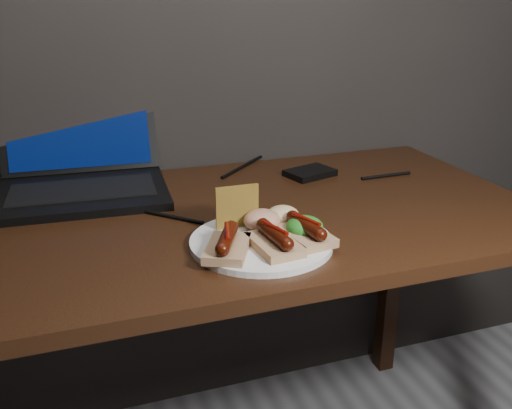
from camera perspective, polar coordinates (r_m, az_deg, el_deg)
The scene contains 12 objects.
desk at distance 1.24m, azimuth -4.09°, elevation -4.87°, with size 1.40×0.70×0.75m.
laptop at distance 1.40m, azimuth -17.07°, elevation 3.46°, with size 0.40×0.38×0.25m.
hard_drive at distance 1.46m, azimuth 5.41°, elevation 3.18°, with size 0.12×0.08×0.02m, color black.
desk_cables at distance 1.33m, azimuth -6.53°, elevation 1.25°, with size 1.05×0.43×0.01m.
plate at distance 1.06m, azimuth 0.53°, elevation -3.78°, with size 0.27×0.27×0.01m, color silver.
bread_sausage_left at distance 1.00m, azimuth -2.90°, elevation -3.94°, with size 0.11×0.13×0.04m.
bread_sausage_center at distance 1.01m, azimuth 1.85°, elevation -3.57°, with size 0.08×0.12×0.04m.
bread_sausage_right at distance 1.05m, azimuth 5.00°, elevation -2.68°, with size 0.09×0.12×0.04m.
crispbread at distance 1.09m, azimuth -1.90°, elevation -0.22°, with size 0.09×0.01×0.09m, color #A7812D.
salad_greens at distance 1.07m, azimuth 4.89°, elevation -2.23°, with size 0.07×0.07×0.04m, color #136017.
salsa_mound at distance 1.09m, azimuth 0.62°, elevation -1.57°, with size 0.07×0.07×0.04m, color maroon.
coleslaw_mound at distance 1.12m, azimuth 2.70°, elevation -1.05°, with size 0.06×0.06×0.04m, color beige.
Camera 1 is at (-0.28, 0.30, 1.20)m, focal length 40.00 mm.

